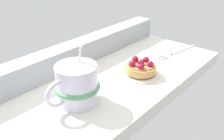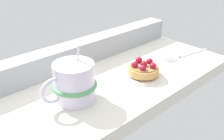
# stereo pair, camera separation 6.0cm
# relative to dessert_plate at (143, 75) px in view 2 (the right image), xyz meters

# --- Properties ---
(ground_plane) EXTENTS (0.69, 0.31, 0.04)m
(ground_plane) POSITION_rel_dessert_plate_xyz_m (-0.06, 0.05, -0.02)
(ground_plane) COLOR silver
(window_rail_back) EXTENTS (0.67, 0.05, 0.06)m
(window_rail_back) POSITION_rel_dessert_plate_xyz_m (-0.06, 0.18, 0.03)
(window_rail_back) COLOR #9EA3A8
(window_rail_back) RESTS_ON ground_plane
(dessert_plate) EXTENTS (0.10, 0.10, 0.01)m
(dessert_plate) POSITION_rel_dessert_plate_xyz_m (0.00, 0.00, 0.00)
(dessert_plate) COLOR silver
(dessert_plate) RESTS_ON ground_plane
(raspberry_tart) EXTENTS (0.08, 0.08, 0.04)m
(raspberry_tart) POSITION_rel_dessert_plate_xyz_m (-0.00, 0.00, 0.02)
(raspberry_tart) COLOR tan
(raspberry_tart) RESTS_ON dessert_plate
(coffee_mug) EXTENTS (0.13, 0.10, 0.12)m
(coffee_mug) POSITION_rel_dessert_plate_xyz_m (-0.19, 0.03, 0.04)
(coffee_mug) COLOR silver
(coffee_mug) RESTS_ON ground_plane
(dessert_fork) EXTENTS (0.17, 0.05, 0.01)m
(dessert_fork) POSITION_rel_dessert_plate_xyz_m (0.20, -0.00, -0.00)
(dessert_fork) COLOR #B7B7BC
(dessert_fork) RESTS_ON ground_plane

